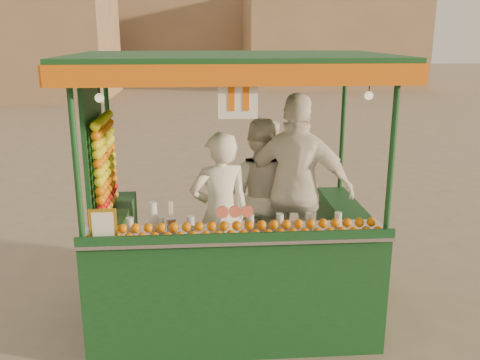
{
  "coord_description": "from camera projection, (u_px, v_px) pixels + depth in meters",
  "views": [
    {
      "loc": [
        0.02,
        -4.82,
        2.8
      ],
      "look_at": [
        0.38,
        -0.08,
        1.47
      ],
      "focal_mm": 39.18,
      "sensor_mm": 36.0,
      "label": 1
    }
  ],
  "objects": [
    {
      "name": "ground",
      "position": [
        203.0,
        316.0,
        5.39
      ],
      "size": [
        90.0,
        90.0,
        0.0
      ],
      "primitive_type": "plane",
      "color": "#736552",
      "rests_on": "ground"
    },
    {
      "name": "building_right",
      "position": [
        329.0,
        39.0,
        28.26
      ],
      "size": [
        9.0,
        6.0,
        5.0
      ],
      "primitive_type": "cube",
      "color": "#987457",
      "rests_on": "ground"
    },
    {
      "name": "building_center",
      "position": [
        167.0,
        22.0,
        33.1
      ],
      "size": [
        14.0,
        7.0,
        7.0
      ],
      "primitive_type": "cube",
      "color": "#987457",
      "rests_on": "ground"
    },
    {
      "name": "juice_cart",
      "position": [
        225.0,
        243.0,
        5.07
      ],
      "size": [
        2.89,
        1.87,
        2.62
      ],
      "color": "#103B1A",
      "rests_on": "ground"
    },
    {
      "name": "vendor_left",
      "position": [
        220.0,
        214.0,
        5.07
      ],
      "size": [
        0.66,
        0.52,
        1.62
      ],
      "rotation": [
        0.0,
        0.0,
        3.38
      ],
      "color": "white",
      "rests_on": "ground"
    },
    {
      "name": "vendor_middle",
      "position": [
        260.0,
        194.0,
        5.62
      ],
      "size": [
        0.97,
        0.87,
        1.66
      ],
      "rotation": [
        0.0,
        0.0,
        2.79
      ],
      "color": "white",
      "rests_on": "ground"
    },
    {
      "name": "vendor_right",
      "position": [
        297.0,
        190.0,
        5.29
      ],
      "size": [
        1.24,
        0.85,
        1.95
      ],
      "rotation": [
        0.0,
        0.0,
        2.78
      ],
      "color": "white",
      "rests_on": "ground"
    }
  ]
}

